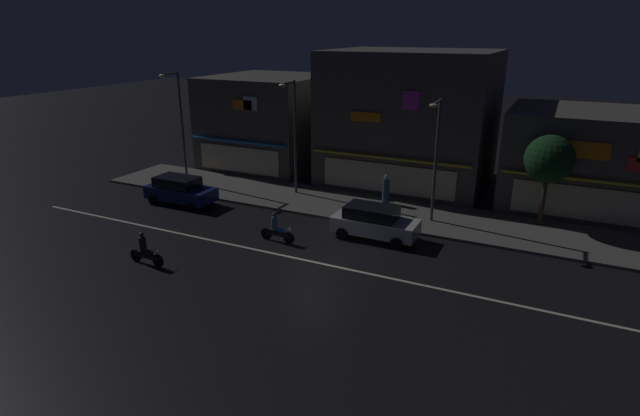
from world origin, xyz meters
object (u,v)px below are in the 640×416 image
(streetlamp_east, at_px, (436,151))
(pedestrian_on_sidewalk, at_px, (386,190))
(parked_car_trailing, at_px, (374,222))
(motorcycle_following, at_px, (276,229))
(motorcycle_opposite_lane, at_px, (145,251))
(streetlamp_west, at_px, (179,119))
(traffic_cone, at_px, (362,223))
(parked_car_near_kerb, at_px, (180,190))
(streetlamp_mid, at_px, (293,129))

(streetlamp_east, height_order, pedestrian_on_sidewalk, streetlamp_east)
(parked_car_trailing, xyz_separation_m, motorcycle_following, (-4.21, -2.53, -0.24))
(streetlamp_east, bearing_deg, motorcycle_opposite_lane, -134.32)
(streetlamp_west, xyz_separation_m, traffic_cone, (13.82, -2.29, -4.18))
(parked_car_trailing, xyz_separation_m, motorcycle_opposite_lane, (-8.18, -7.35, -0.24))
(streetlamp_east, distance_m, traffic_cone, 5.39)
(parked_car_near_kerb, bearing_deg, parked_car_trailing, 0.44)
(pedestrian_on_sidewalk, distance_m, traffic_cone, 4.16)
(traffic_cone, bearing_deg, parked_car_near_kerb, -174.84)
(streetlamp_mid, distance_m, parked_car_near_kerb, 7.80)
(streetlamp_east, xyz_separation_m, pedestrian_on_sidewalk, (-3.21, 1.87, -3.12))
(parked_car_trailing, distance_m, traffic_cone, 1.51)
(pedestrian_on_sidewalk, xyz_separation_m, motorcycle_following, (-3.09, -7.57, -0.31))
(traffic_cone, bearing_deg, streetlamp_east, 35.65)
(parked_car_trailing, height_order, traffic_cone, parked_car_trailing)
(streetlamp_mid, distance_m, streetlamp_east, 9.14)
(streetlamp_east, relative_size, pedestrian_on_sidewalk, 3.75)
(streetlamp_east, relative_size, motorcycle_opposite_lane, 3.46)
(streetlamp_west, xyz_separation_m, motorcycle_opposite_lane, (6.67, -10.57, -3.83))
(pedestrian_on_sidewalk, xyz_separation_m, motorcycle_opposite_lane, (-7.07, -12.39, -0.31))
(streetlamp_east, relative_size, traffic_cone, 11.96)
(streetlamp_mid, relative_size, motorcycle_opposite_lane, 3.69)
(streetlamp_mid, xyz_separation_m, parked_car_near_kerb, (-5.42, -4.45, -3.42))
(streetlamp_west, relative_size, parked_car_near_kerb, 1.71)
(parked_car_near_kerb, distance_m, traffic_cone, 11.42)
(traffic_cone, bearing_deg, motorcycle_following, -132.56)
(traffic_cone, bearing_deg, motorcycle_opposite_lane, -130.81)
(motorcycle_opposite_lane, distance_m, traffic_cone, 10.95)
(parked_car_near_kerb, bearing_deg, streetlamp_mid, 39.38)
(streetlamp_east, bearing_deg, parked_car_near_kerb, -167.29)
(streetlamp_west, bearing_deg, traffic_cone, -9.41)
(motorcycle_opposite_lane, bearing_deg, streetlamp_mid, -100.45)
(pedestrian_on_sidewalk, height_order, traffic_cone, pedestrian_on_sidewalk)
(streetlamp_mid, xyz_separation_m, motorcycle_following, (2.76, -6.89, -3.65))
(pedestrian_on_sidewalk, relative_size, traffic_cone, 3.19)
(motorcycle_opposite_lane, bearing_deg, streetlamp_west, -62.29)
(pedestrian_on_sidewalk, distance_m, motorcycle_opposite_lane, 14.27)
(streetlamp_mid, bearing_deg, motorcycle_opposite_lane, -95.92)
(streetlamp_west, bearing_deg, motorcycle_following, -28.40)
(motorcycle_opposite_lane, bearing_deg, parked_car_trailing, -142.58)
(streetlamp_mid, distance_m, parked_car_trailing, 8.90)
(motorcycle_following, xyz_separation_m, traffic_cone, (3.18, 3.46, -0.36))
(pedestrian_on_sidewalk, distance_m, parked_car_near_kerb, 12.39)
(streetlamp_east, relative_size, motorcycle_following, 3.46)
(streetlamp_mid, relative_size, traffic_cone, 12.76)
(parked_car_near_kerb, bearing_deg, streetlamp_east, 12.71)
(streetlamp_west, distance_m, streetlamp_east, 16.95)
(streetlamp_west, height_order, traffic_cone, streetlamp_west)
(streetlamp_mid, distance_m, traffic_cone, 7.94)
(traffic_cone, bearing_deg, streetlamp_west, 170.59)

